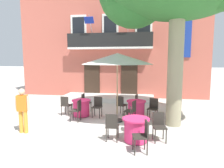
{
  "coord_description": "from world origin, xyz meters",
  "views": [
    {
      "loc": [
        2.34,
        -8.34,
        2.59
      ],
      "look_at": [
        0.66,
        1.9,
        1.3
      ],
      "focal_mm": 31.65,
      "sensor_mm": 36.0,
      "label": 1
    }
  ],
  "objects_px": {
    "cafe_chair_near_tree_3": "(121,104)",
    "cafe_table_front": "(136,130)",
    "cafe_table_middle": "(81,108)",
    "cafe_chair_middle_3": "(85,101)",
    "cafe_chair_front_2": "(143,134)",
    "cafe_chair_front_3": "(159,125)",
    "cafe_umbrella": "(117,59)",
    "cafe_chair_middle_0": "(66,104)",
    "cafe_chair_front_1": "(112,125)",
    "cafe_chair_near_tree_1": "(153,107)",
    "cafe_chair_near_tree_2": "(139,102)",
    "cafe_chair_near_tree_0": "(132,110)",
    "cafe_table_near_tree": "(136,109)",
    "cafe_chair_middle_1": "(77,109)",
    "cafe_chair_front_0": "(134,118)",
    "cafe_chair_middle_2": "(97,105)",
    "pedestrian_near_entrance": "(23,108)"
  },
  "relations": [
    {
      "from": "cafe_table_near_tree",
      "to": "cafe_chair_middle_0",
      "type": "distance_m",
      "value": 3.25
    },
    {
      "from": "cafe_table_near_tree",
      "to": "cafe_chair_middle_0",
      "type": "xyz_separation_m",
      "value": [
        -3.24,
        -0.22,
        0.14
      ]
    },
    {
      "from": "cafe_table_near_tree",
      "to": "cafe_chair_near_tree_1",
      "type": "height_order",
      "value": "cafe_chair_near_tree_1"
    },
    {
      "from": "cafe_chair_middle_2",
      "to": "cafe_umbrella",
      "type": "bearing_deg",
      "value": -27.34
    },
    {
      "from": "cafe_chair_middle_0",
      "to": "cafe_chair_front_3",
      "type": "xyz_separation_m",
      "value": [
        4.07,
        -2.24,
        0.0
      ]
    },
    {
      "from": "cafe_chair_middle_2",
      "to": "cafe_chair_front_2",
      "type": "distance_m",
      "value": 3.78
    },
    {
      "from": "cafe_chair_middle_0",
      "to": "pedestrian_near_entrance",
      "type": "xyz_separation_m",
      "value": [
        -0.62,
        -2.32,
        0.37
      ]
    },
    {
      "from": "cafe_chair_middle_2",
      "to": "cafe_chair_front_0",
      "type": "height_order",
      "value": "same"
    },
    {
      "from": "cafe_table_middle",
      "to": "pedestrian_near_entrance",
      "type": "xyz_separation_m",
      "value": [
        -1.38,
        -2.31,
        0.5
      ]
    },
    {
      "from": "cafe_chair_near_tree_1",
      "to": "cafe_chair_front_2",
      "type": "height_order",
      "value": "same"
    },
    {
      "from": "cafe_chair_near_tree_1",
      "to": "cafe_chair_middle_3",
      "type": "height_order",
      "value": "same"
    },
    {
      "from": "cafe_chair_near_tree_0",
      "to": "cafe_chair_front_0",
      "type": "relative_size",
      "value": 1.0
    },
    {
      "from": "cafe_table_near_tree",
      "to": "cafe_chair_middle_1",
      "type": "distance_m",
      "value": 2.62
    },
    {
      "from": "cafe_chair_middle_1",
      "to": "cafe_chair_near_tree_0",
      "type": "bearing_deg",
      "value": 6.14
    },
    {
      "from": "cafe_chair_near_tree_1",
      "to": "pedestrian_near_entrance",
      "type": "xyz_separation_m",
      "value": [
        -4.6,
        -2.39,
        0.37
      ]
    },
    {
      "from": "cafe_chair_middle_1",
      "to": "cafe_chair_front_0",
      "type": "xyz_separation_m",
      "value": [
        2.41,
        -0.94,
        0.0
      ]
    },
    {
      "from": "cafe_table_middle",
      "to": "cafe_chair_near_tree_2",
      "type": "bearing_deg",
      "value": 20.88
    },
    {
      "from": "cafe_table_near_tree",
      "to": "cafe_chair_near_tree_2",
      "type": "relative_size",
      "value": 0.95
    },
    {
      "from": "cafe_chair_near_tree_3",
      "to": "cafe_chair_middle_0",
      "type": "distance_m",
      "value": 2.56
    },
    {
      "from": "cafe_chair_near_tree_2",
      "to": "cafe_chair_front_2",
      "type": "distance_m",
      "value": 4.14
    },
    {
      "from": "cafe_table_near_tree",
      "to": "cafe_chair_front_3",
      "type": "bearing_deg",
      "value": -71.46
    },
    {
      "from": "cafe_chair_front_3",
      "to": "cafe_chair_middle_1",
      "type": "bearing_deg",
      "value": 155.49
    },
    {
      "from": "cafe_table_front",
      "to": "cafe_chair_front_2",
      "type": "xyz_separation_m",
      "value": [
        0.22,
        -0.72,
        0.14
      ]
    },
    {
      "from": "cafe_chair_near_tree_2",
      "to": "cafe_chair_front_1",
      "type": "relative_size",
      "value": 1.0
    },
    {
      "from": "cafe_chair_front_1",
      "to": "cafe_chair_near_tree_1",
      "type": "bearing_deg",
      "value": 61.91
    },
    {
      "from": "cafe_table_near_tree",
      "to": "cafe_chair_near_tree_0",
      "type": "xyz_separation_m",
      "value": [
        -0.15,
        -0.74,
        0.14
      ]
    },
    {
      "from": "cafe_table_middle",
      "to": "cafe_chair_front_0",
      "type": "height_order",
      "value": "cafe_chair_front_0"
    },
    {
      "from": "cafe_chair_near_tree_1",
      "to": "cafe_chair_near_tree_3",
      "type": "relative_size",
      "value": 1.0
    },
    {
      "from": "cafe_chair_front_1",
      "to": "cafe_chair_front_2",
      "type": "bearing_deg",
      "value": -33.05
    },
    {
      "from": "cafe_chair_middle_3",
      "to": "cafe_chair_near_tree_0",
      "type": "bearing_deg",
      "value": -27.88
    },
    {
      "from": "cafe_table_middle",
      "to": "cafe_chair_middle_3",
      "type": "relative_size",
      "value": 0.95
    },
    {
      "from": "cafe_table_middle",
      "to": "cafe_chair_front_1",
      "type": "relative_size",
      "value": 0.95
    },
    {
      "from": "cafe_chair_front_3",
      "to": "pedestrian_near_entrance",
      "type": "relative_size",
      "value": 0.57
    },
    {
      "from": "cafe_chair_middle_3",
      "to": "cafe_chair_front_2",
      "type": "bearing_deg",
      "value": -53.83
    },
    {
      "from": "cafe_chair_near_tree_0",
      "to": "cafe_table_middle",
      "type": "distance_m",
      "value": 2.39
    },
    {
      "from": "cafe_chair_near_tree_2",
      "to": "cafe_chair_front_0",
      "type": "distance_m",
      "value": 2.67
    },
    {
      "from": "cafe_chair_near_tree_3",
      "to": "cafe_table_front",
      "type": "relative_size",
      "value": 1.05
    },
    {
      "from": "cafe_chair_near_tree_3",
      "to": "cafe_chair_front_2",
      "type": "bearing_deg",
      "value": -74.0
    },
    {
      "from": "cafe_chair_middle_3",
      "to": "cafe_table_front",
      "type": "distance_m",
      "value": 4.14
    },
    {
      "from": "cafe_chair_near_tree_0",
      "to": "pedestrian_near_entrance",
      "type": "relative_size",
      "value": 0.57
    },
    {
      "from": "cafe_table_middle",
      "to": "cafe_chair_front_1",
      "type": "height_order",
      "value": "cafe_chair_front_1"
    },
    {
      "from": "cafe_chair_front_3",
      "to": "cafe_umbrella",
      "type": "xyz_separation_m",
      "value": [
        -1.59,
        1.75,
        2.08
      ]
    },
    {
      "from": "cafe_chair_middle_1",
      "to": "cafe_chair_middle_2",
      "type": "relative_size",
      "value": 1.0
    },
    {
      "from": "cafe_chair_near_tree_0",
      "to": "cafe_chair_front_1",
      "type": "xyz_separation_m",
      "value": [
        -0.49,
        -2.02,
        0.0
      ]
    },
    {
      "from": "cafe_chair_front_0",
      "to": "cafe_chair_front_1",
      "type": "xyz_separation_m",
      "value": [
        -0.63,
        -0.83,
        0.0
      ]
    },
    {
      "from": "cafe_table_middle",
      "to": "cafe_chair_middle_2",
      "type": "xyz_separation_m",
      "value": [
        0.75,
        0.02,
        0.14
      ]
    },
    {
      "from": "cafe_chair_front_1",
      "to": "pedestrian_near_entrance",
      "type": "distance_m",
      "value": 3.24
    },
    {
      "from": "cafe_chair_near_tree_1",
      "to": "cafe_table_middle",
      "type": "relative_size",
      "value": 1.05
    },
    {
      "from": "cafe_chair_middle_0",
      "to": "cafe_chair_front_1",
      "type": "bearing_deg",
      "value": -44.33
    },
    {
      "from": "cafe_chair_middle_2",
      "to": "cafe_chair_front_2",
      "type": "height_order",
      "value": "same"
    }
  ]
}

